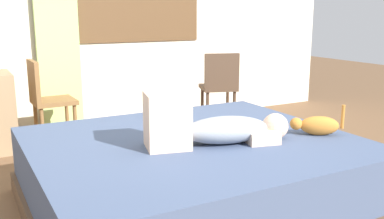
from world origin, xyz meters
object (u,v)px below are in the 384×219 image
object	(u,v)px
bed	(193,174)
cat	(317,125)
person_lying	(211,126)
chair_by_desk	(46,97)
chair_spare	(220,84)

from	to	relation	value
bed	cat	distance (m)	0.90
person_lying	cat	size ratio (longest dim) A/B	3.01
person_lying	chair_by_desk	world-z (taller)	chair_by_desk
person_lying	chair_spare	xyz separation A→B (m)	(1.19, 1.81, -0.09)
bed	chair_by_desk	bearing A→B (deg)	108.22
bed	cat	bearing A→B (deg)	-21.14
person_lying	bed	bearing A→B (deg)	110.64
bed	cat	size ratio (longest dim) A/B	6.71
chair_by_desk	person_lying	bearing A→B (deg)	-71.60
chair_spare	bed	bearing A→B (deg)	-126.71
cat	chair_spare	size ratio (longest dim) A/B	0.36
bed	person_lying	world-z (taller)	person_lying
chair_spare	chair_by_desk	bearing A→B (deg)	175.34
bed	person_lying	distance (m)	0.39
bed	chair_spare	xyz separation A→B (m)	(1.24, 1.67, 0.27)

